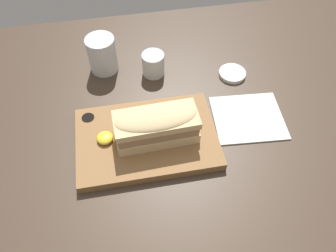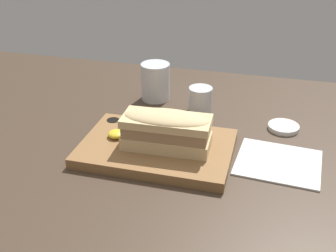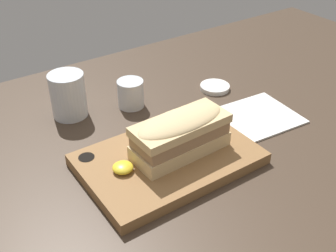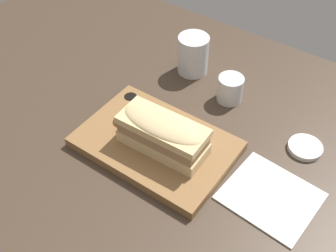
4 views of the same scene
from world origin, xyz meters
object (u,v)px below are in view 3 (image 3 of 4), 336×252
Objects in this scene: wine_glass at (131,94)px; napkin at (257,117)px; water_glass at (69,98)px; sandwich at (180,133)px; serving_board at (168,159)px; condiment_dish at (215,87)px.

napkin is at bearing -44.44° from wine_glass.
water_glass is at bearing 144.14° from napkin.
wine_glass is at bearing 135.56° from napkin.
napkin is at bearing 7.44° from sandwich.
serving_board is 3.21× the size of water_glass.
water_glass reaches higher than wine_glass.
water_glass is 41.79cm from napkin.
napkin is at bearing 5.39° from serving_board.
serving_board is at bearing -102.82° from wine_glass.
wine_glass reaches higher than napkin.
serving_board is 28.15cm from water_glass.
wine_glass is at bearing 77.18° from serving_board.
wine_glass is at bearing -17.83° from water_glass.
wine_glass reaches higher than condiment_dish.
sandwich is 23.59cm from wine_glass.
napkin is (23.26, 3.04, -6.36)cm from sandwich.
wine_glass reaches higher than serving_board.
condiment_dish is at bearing -14.61° from water_glass.
wine_glass is (2.74, 23.16, -3.55)cm from sandwich.
serving_board is 5.96cm from sandwich.
serving_board reaches higher than condiment_dish.
sandwich reaches higher than condiment_dish.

